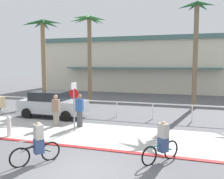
# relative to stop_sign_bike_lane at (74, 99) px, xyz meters

# --- Properties ---
(ground_plane) EXTENTS (80.00, 80.00, 0.00)m
(ground_plane) POSITION_rel_stop_sign_bike_lane_xyz_m (2.31, 5.57, -1.68)
(ground_plane) COLOR #5B5B60
(sidewalk_strip) EXTENTS (44.00, 4.00, 0.02)m
(sidewalk_strip) POSITION_rel_stop_sign_bike_lane_xyz_m (2.31, -0.23, -1.67)
(sidewalk_strip) COLOR beige
(sidewalk_strip) RESTS_ON ground
(curb_paint) EXTENTS (44.00, 0.24, 0.03)m
(curb_paint) POSITION_rel_stop_sign_bike_lane_xyz_m (2.31, -2.23, -1.66)
(curb_paint) COLOR maroon
(curb_paint) RESTS_ON ground
(building_backdrop) EXTENTS (26.36, 12.80, 6.75)m
(building_backdrop) POSITION_rel_stop_sign_bike_lane_xyz_m (0.01, 23.26, 1.71)
(building_backdrop) COLOR beige
(building_backdrop) RESTS_ON ground
(rail_fence) EXTENTS (21.56, 0.08, 1.04)m
(rail_fence) POSITION_rel_stop_sign_bike_lane_xyz_m (2.31, 4.07, -0.84)
(rail_fence) COLOR white
(rail_fence) RESTS_ON ground
(stop_sign_bike_lane) EXTENTS (0.52, 0.56, 2.56)m
(stop_sign_bike_lane) POSITION_rel_stop_sign_bike_lane_xyz_m (0.00, 0.00, 0.00)
(stop_sign_bike_lane) COLOR gray
(stop_sign_bike_lane) RESTS_ON ground
(bollard_3) EXTENTS (0.20, 0.20, 1.00)m
(bollard_3) POSITION_rel_stop_sign_bike_lane_xyz_m (-2.63, -1.77, -1.16)
(bollard_3) COLOR white
(bollard_3) RESTS_ON ground
(palm_tree_0) EXTENTS (3.39, 3.41, 7.10)m
(palm_tree_0) POSITION_rel_stop_sign_bike_lane_xyz_m (-5.83, 6.39, 3.64)
(palm_tree_0) COLOR #846B4C
(palm_tree_0) RESTS_ON ground
(palm_tree_1) EXTENTS (3.41, 3.32, 7.71)m
(palm_tree_1) POSITION_rel_stop_sign_bike_lane_xyz_m (-2.85, 8.98, 4.29)
(palm_tree_1) COLOR #756047
(palm_tree_1) RESTS_ON ground
(palm_tree_2) EXTENTS (2.84, 3.23, 8.22)m
(palm_tree_2) POSITION_rel_stop_sign_bike_lane_xyz_m (6.06, 8.64, 4.18)
(palm_tree_2) COLOR #756047
(palm_tree_2) RESTS_ON ground
(car_silver_1) EXTENTS (4.40, 2.02, 1.69)m
(car_silver_1) POSITION_rel_stop_sign_bike_lane_xyz_m (-2.92, 2.74, -0.81)
(car_silver_1) COLOR #B2B7BC
(car_silver_1) RESTS_ON ground
(cyclist_black_0) EXTENTS (1.14, 1.49, 1.50)m
(cyclist_black_0) POSITION_rel_stop_sign_bike_lane_xyz_m (0.60, -4.18, -0.98)
(cyclist_black_0) COLOR black
(cyclist_black_0) RESTS_ON ground
(cyclist_teal_1) EXTENTS (1.16, 1.48, 1.50)m
(cyclist_teal_1) POSITION_rel_stop_sign_bike_lane_xyz_m (4.79, -2.71, -0.98)
(cyclist_teal_1) COLOR black
(cyclist_teal_1) RESTS_ON ground
(pedestrian_0) EXTENTS (0.44, 0.37, 1.79)m
(pedestrian_0) POSITION_rel_stop_sign_bike_lane_xyz_m (-1.46, 0.68, -0.84)
(pedestrian_0) COLOR gray
(pedestrian_0) RESTS_ON ground
(pedestrian_1) EXTENTS (0.40, 0.32, 1.84)m
(pedestrian_1) POSITION_rel_stop_sign_bike_lane_xyz_m (-0.12, 0.92, -0.81)
(pedestrian_1) COLOR #4C4C51
(pedestrian_1) RESTS_ON ground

